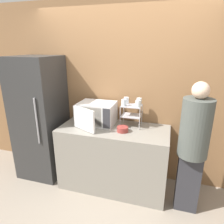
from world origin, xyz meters
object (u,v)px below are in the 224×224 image
dish_rack (131,111)px  person (193,143)px  glass_back_right (139,101)px  glass_front_left (124,103)px  refrigerator (41,118)px  glass_front_right (138,104)px  glass_back_left (126,100)px  microwave (96,113)px  bowl (123,129)px

dish_rack → person: 0.89m
dish_rack → glass_back_right: size_ratio=3.31×
glass_back_right → person: person is taller
glass_front_left → refrigerator: size_ratio=0.05×
glass_front_right → refrigerator: size_ratio=0.05×
glass_back_left → refrigerator: bearing=-171.1°
glass_front_left → person: bearing=-17.6°
microwave → glass_back_left: (0.40, 0.13, 0.19)m
microwave → dish_rack: (0.49, 0.07, 0.06)m
glass_front_right → glass_back_left: size_ratio=1.00×
microwave → bowl: 0.47m
glass_back_left → person: person is taller
glass_front_left → bowl: 0.36m
microwave → refrigerator: 0.91m
glass_front_left → bowl: size_ratio=0.61×
glass_back_left → bowl: 0.43m
glass_back_left → person: bearing=-24.7°
bowl → glass_front_right: bearing=47.0°
dish_rack → refrigerator: size_ratio=0.16×
dish_rack → person: size_ratio=0.19×
glass_back_left → bowl: glass_back_left is taller
glass_front_left → glass_back_left: size_ratio=1.00×
glass_back_right → glass_front_left: bearing=-144.8°
glass_back_left → microwave: bearing=-162.1°
microwave → bowl: size_ratio=3.79×
dish_rack → glass_front_right: 0.17m
glass_back_right → person: 0.88m
microwave → glass_back_right: bearing=13.1°
dish_rack → person: person is taller
microwave → glass_front_right: bearing=0.7°
glass_front_left → glass_back_right: (0.18, 0.13, 0.00)m
glass_front_left → glass_back_right: size_ratio=1.00×
glass_back_left → glass_front_left: bearing=-92.3°
bowl → refrigerator: 1.32m
glass_back_right → glass_front_right: same height
glass_back_left → bowl: size_ratio=0.61×
glass_back_right → glass_front_right: bearing=-87.3°
microwave → glass_front_left: size_ratio=6.21×
glass_back_right → glass_front_right: size_ratio=1.00×
glass_back_left → person: size_ratio=0.06×
glass_back_right → dish_rack: bearing=-142.8°
dish_rack → refrigerator: bearing=-174.2°
glass_front_right → person: (0.70, -0.28, -0.34)m
bowl → refrigerator: refrigerator is taller
glass_front_right → person: 0.83m
bowl → person: (0.86, -0.11, -0.02)m
glass_front_right → glass_back_left: (-0.19, 0.12, 0.00)m
dish_rack → refrigerator: refrigerator is taller
glass_front_right → bowl: size_ratio=0.61×
dish_rack → bowl: 0.31m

